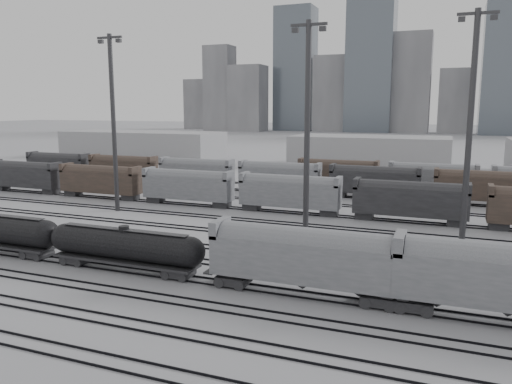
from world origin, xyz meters
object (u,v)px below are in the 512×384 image
(hopper_car_b, at_px, (511,276))
(light_mast_c, at_px, (307,131))
(tank_car_b, at_px, (125,246))
(hopper_car_a, at_px, (303,255))

(hopper_car_b, height_order, light_mast_c, light_mast_c)
(tank_car_b, height_order, light_mast_c, light_mast_c)
(hopper_car_a, xyz_separation_m, hopper_car_b, (15.29, 0.00, 0.09))
(hopper_car_a, bearing_deg, hopper_car_b, 0.00)
(tank_car_b, bearing_deg, hopper_car_b, 0.00)
(hopper_car_a, distance_m, hopper_car_b, 15.29)
(tank_car_b, relative_size, light_mast_c, 0.69)
(tank_car_b, distance_m, light_mast_c, 22.20)
(light_mast_c, bearing_deg, hopper_car_a, -75.14)
(tank_car_b, distance_m, hopper_car_a, 17.57)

